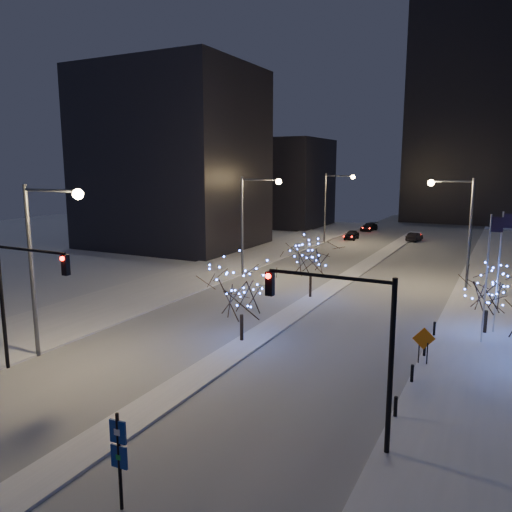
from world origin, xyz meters
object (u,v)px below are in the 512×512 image
Objects in this scene: traffic_signal_east at (351,331)px; car_far at (369,227)px; holiday_tree_plaza_far at (488,290)px; wayfinding_sign at (119,451)px; traffic_signal_west at (20,287)px; holiday_tree_median_near at (241,289)px; street_lamp_w_mid at (252,212)px; car_mid at (414,237)px; street_lamp_east at (460,219)px; construction_sign at (424,342)px; holiday_tree_median_far at (311,256)px; street_lamp_w_far at (332,198)px; street_lamp_w_near at (43,248)px; car_near at (352,235)px.

traffic_signal_east is 1.49× the size of car_far.
holiday_tree_plaza_far is 1.34× the size of wayfinding_sign.
holiday_tree_plaza_far is at bearing 64.26° from wayfinding_sign.
holiday_tree_median_near is (7.94, 9.50, -1.31)m from traffic_signal_west.
street_lamp_w_mid is 35.56m from wayfinding_sign.
traffic_signal_east is at bearing -103.70° from holiday_tree_plaza_far.
traffic_signal_west is at bearing 90.01° from car_mid.
car_far is (-9.17, 8.98, 0.04)m from car_mid.
street_lamp_east reaches higher than traffic_signal_east.
construction_sign is at bearing 63.93° from wayfinding_sign.
holiday_tree_median_far is (-2.00, -38.06, 2.98)m from car_mid.
street_lamp_east is at bearing 87.74° from traffic_signal_east.
holiday_tree_median_near reaches higher than holiday_tree_median_far.
wayfinding_sign is at bearing -111.62° from holiday_tree_plaza_far.
traffic_signal_east is (17.88, -51.00, -1.74)m from street_lamp_w_far.
street_lamp_w_mid is at bearing 106.62° from wayfinding_sign.
street_lamp_w_mid is 1.00× the size of street_lamp_w_far.
car_far is (-17.75, 38.58, -5.77)m from street_lamp_east.
street_lamp_east is 2.98× the size of wayfinding_sign.
car_mid is (10.44, 32.60, -5.86)m from street_lamp_w_mid.
street_lamp_w_near is at bearing 143.25° from wayfinding_sign.
street_lamp_east is 1.43× the size of traffic_signal_west.
car_far is 2.24× the size of construction_sign.
street_lamp_w_mid reaches higher than car_far.
holiday_tree_plaza_far is (3.03, -11.90, -3.44)m from street_lamp_east.
traffic_signal_west is 12.45m from holiday_tree_median_near.
car_near is 0.89× the size of car_far.
wayfinding_sign is (4.06, -15.50, -1.39)m from holiday_tree_median_near.
street_lamp_w_far is 31.74m from holiday_tree_median_far.
holiday_tree_plaza_far reaches higher than car_near.
holiday_tree_median_near is at bearing -147.70° from holiday_tree_plaza_far.
holiday_tree_median_far is at bearing 94.26° from wayfinding_sign.
street_lamp_east is 2.22× the size of holiday_tree_plaza_far.
wayfinding_sign is at bearing -77.84° from street_lamp_w_far.
car_far is 1.04× the size of holiday_tree_plaza_far.
street_lamp_w_far is 2.13× the size of car_far.
car_mid is at bearing 87.71° from holiday_tree_median_near.
street_lamp_w_far is (0.00, 50.00, 0.00)m from street_lamp_w_near.
street_lamp_east reaches higher than wayfinding_sign.
car_far is at bearing 89.36° from traffic_signal_west.
construction_sign is at bearing -65.01° from street_lamp_w_far.
car_mid is 12.84m from car_far.
traffic_signal_west is 1.33× the size of holiday_tree_median_near.
holiday_tree_median_far is at bearing -32.94° from street_lamp_w_mid.
holiday_tree_plaza_far is at bearing 115.11° from car_mid.
street_lamp_east is at bearing 115.65° from car_mid.
car_near is 2.01× the size of construction_sign.
car_near is 0.80× the size of holiday_tree_median_near.
traffic_signal_east is at bearing 48.31° from wayfinding_sign.
car_mid is 0.74× the size of holiday_tree_median_far.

